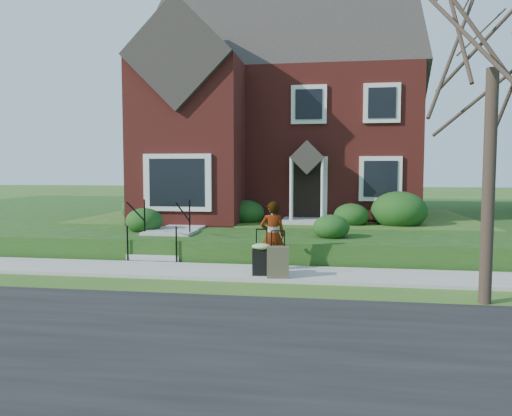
% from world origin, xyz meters
% --- Properties ---
extents(ground, '(120.00, 120.00, 0.00)m').
position_xyz_m(ground, '(0.00, 0.00, 0.00)').
color(ground, '#2D5119').
rests_on(ground, ground).
extents(street, '(60.00, 6.00, 0.01)m').
position_xyz_m(street, '(0.00, -5.00, 0.01)').
color(street, black).
rests_on(street, ground).
extents(sidewalk, '(60.00, 1.60, 0.08)m').
position_xyz_m(sidewalk, '(0.00, 0.00, 0.04)').
color(sidewalk, '#9E9B93').
rests_on(sidewalk, ground).
extents(terrace, '(44.00, 20.00, 0.60)m').
position_xyz_m(terrace, '(4.00, 10.90, 0.30)').
color(terrace, '#17390F').
rests_on(terrace, ground).
extents(walkway, '(1.20, 6.00, 0.06)m').
position_xyz_m(walkway, '(-2.50, 5.00, 0.63)').
color(walkway, '#9E9B93').
rests_on(walkway, terrace).
extents(main_house, '(10.40, 10.20, 9.40)m').
position_xyz_m(main_house, '(-0.21, 9.61, 5.26)').
color(main_house, maroon).
rests_on(main_house, terrace).
extents(front_steps, '(1.40, 2.02, 1.50)m').
position_xyz_m(front_steps, '(-2.50, 1.84, 0.47)').
color(front_steps, '#9E9B93').
rests_on(front_steps, ground).
extents(foundation_shrubs, '(10.27, 4.51, 1.25)m').
position_xyz_m(foundation_shrubs, '(0.35, 4.95, 1.12)').
color(foundation_shrubs, '#103610').
rests_on(foundation_shrubs, terrace).
extents(woman, '(0.64, 0.48, 1.60)m').
position_xyz_m(woman, '(0.67, 0.27, 0.88)').
color(woman, '#999999').
rests_on(woman, sidewalk).
extents(suitcase_black, '(0.45, 0.37, 1.03)m').
position_xyz_m(suitcase_black, '(0.50, -0.40, 0.48)').
color(suitcase_black, black).
rests_on(suitcase_black, sidewalk).
extents(suitcase_olive, '(0.49, 0.31, 1.02)m').
position_xyz_m(suitcase_olive, '(0.89, -0.58, 0.42)').
color(suitcase_olive, '#4A4431').
rests_on(suitcase_olive, sidewalk).
extents(tree_verge, '(4.57, 4.57, 6.53)m').
position_xyz_m(tree_verge, '(4.78, -1.77, 4.57)').
color(tree_verge, '#403027').
rests_on(tree_verge, ground).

